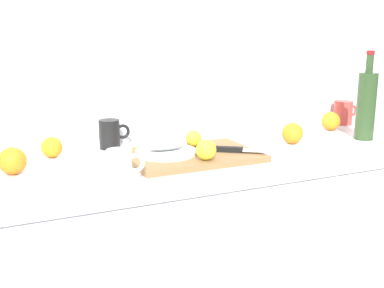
{
  "coord_description": "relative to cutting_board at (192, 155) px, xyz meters",
  "views": [
    {
      "loc": [
        -0.63,
        -1.45,
        1.32
      ],
      "look_at": [
        0.01,
        -0.04,
        0.95
      ],
      "focal_mm": 44.02,
      "sensor_mm": 36.0,
      "label": 1
    }
  ],
  "objects": [
    {
      "name": "fish_fillet",
      "position": [
        -0.09,
        0.01,
        0.04
      ],
      "size": [
        0.15,
        0.07,
        0.04
      ],
      "primitive_type": "ellipsoid",
      "color": "#999E99",
      "rests_on": "white_plate"
    },
    {
      "name": "coffee_mug_0",
      "position": [
        0.9,
        0.27,
        0.04
      ],
      "size": [
        0.13,
        0.09,
        0.11
      ],
      "color": "#CC3F38",
      "rests_on": "kitchen_counter"
    },
    {
      "name": "orange_3",
      "position": [
        -0.57,
        0.05,
        0.03
      ],
      "size": [
        0.08,
        0.08,
        0.08
      ],
      "primitive_type": "sphere",
      "color": "orange",
      "rests_on": "kitchen_counter"
    },
    {
      "name": "coffee_mug_1",
      "position": [
        -0.21,
        0.26,
        0.04
      ],
      "size": [
        0.12,
        0.08,
        0.11
      ],
      "color": "black",
      "rests_on": "kitchen_counter"
    },
    {
      "name": "orange_0",
      "position": [
        0.75,
        0.18,
        0.03
      ],
      "size": [
        0.08,
        0.08,
        0.08
      ],
      "primitive_type": "sphere",
      "color": "orange",
      "rests_on": "kitchen_counter"
    },
    {
      "name": "chef_knife",
      "position": [
        0.16,
        -0.07,
        0.02
      ],
      "size": [
        0.26,
        0.19,
        0.02
      ],
      "rotation": [
        0.0,
        0.0,
        -0.6
      ],
      "color": "silver",
      "rests_on": "cutting_board"
    },
    {
      "name": "coffee_mug_2",
      "position": [
        -0.3,
        -0.17,
        0.04
      ],
      "size": [
        0.11,
        0.07,
        0.1
      ],
      "color": "white",
      "rests_on": "kitchen_counter"
    },
    {
      "name": "lemon_0",
      "position": [
        0.04,
        0.08,
        0.04
      ],
      "size": [
        0.06,
        0.06,
        0.06
      ],
      "primitive_type": "sphere",
      "color": "yellow",
      "rests_on": "cutting_board"
    },
    {
      "name": "white_plate",
      "position": [
        -0.09,
        0.01,
        0.02
      ],
      "size": [
        0.2,
        0.2,
        0.01
      ],
      "primitive_type": "cylinder",
      "color": "white",
      "rests_on": "cutting_board"
    },
    {
      "name": "back_wall",
      "position": [
        -0.01,
        0.36,
        0.34
      ],
      "size": [
        3.2,
        0.05,
        2.5
      ],
      "primitive_type": "cube",
      "color": "white",
      "rests_on": "ground_plane"
    },
    {
      "name": "orange_1",
      "position": [
        0.44,
        0.04,
        0.03
      ],
      "size": [
        0.08,
        0.08,
        0.08
      ],
      "primitive_type": "sphere",
      "color": "orange",
      "rests_on": "kitchen_counter"
    },
    {
      "name": "orange_2",
      "position": [
        -0.43,
        0.21,
        0.03
      ],
      "size": [
        0.07,
        0.07,
        0.07
      ],
      "primitive_type": "sphere",
      "color": "orange",
      "rests_on": "kitchen_counter"
    },
    {
      "name": "cutting_board",
      "position": [
        0.0,
        0.0,
        0.0
      ],
      "size": [
        0.44,
        0.31,
        0.02
      ],
      "primitive_type": "cube",
      "color": "olive",
      "rests_on": "kitchen_counter"
    },
    {
      "name": "kitchen_counter",
      "position": [
        -0.01,
        0.04,
        -0.46
      ],
      "size": [
        2.0,
        0.6,
        0.9
      ],
      "color": "white",
      "rests_on": "ground_plane"
    },
    {
      "name": "wine_bottle",
      "position": [
        0.75,
        -0.01,
        0.13
      ],
      "size": [
        0.07,
        0.07,
        0.35
      ],
      "color": "#2D4723",
      "rests_on": "kitchen_counter"
    },
    {
      "name": "lemon_1",
      "position": [
        0.0,
        -0.11,
        0.04
      ],
      "size": [
        0.07,
        0.07,
        0.07
      ],
      "primitive_type": "sphere",
      "color": "yellow",
      "rests_on": "cutting_board"
    }
  ]
}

